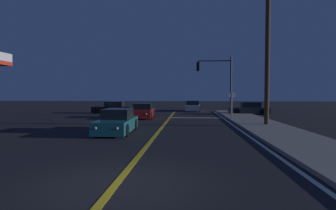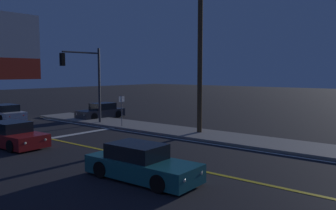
# 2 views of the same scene
# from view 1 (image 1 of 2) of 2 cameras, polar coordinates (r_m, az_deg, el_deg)

# --- Properties ---
(ground_plane) EXTENTS (160.00, 160.00, 0.00)m
(ground_plane) POSITION_cam_1_polar(r_m,az_deg,el_deg) (7.05, -10.72, -15.84)
(ground_plane) COLOR black
(sidewalk_right) EXTENTS (3.20, 36.76, 0.15)m
(sidewalk_right) POSITION_cam_1_polar(r_m,az_deg,el_deg) (17.53, 20.80, -4.80)
(sidewalk_right) COLOR gray
(sidewalk_right) RESTS_ON ground
(lane_line_center) EXTENTS (0.20, 34.71, 0.01)m
(lane_line_center) POSITION_cam_1_polar(r_m,az_deg,el_deg) (16.91, -1.69, -5.14)
(lane_line_center) COLOR gold
(lane_line_center) RESTS_ON ground
(lane_line_edge_right) EXTENTS (0.16, 34.71, 0.01)m
(lane_line_edge_right) POSITION_cam_1_polar(r_m,az_deg,el_deg) (17.11, 14.83, -5.13)
(lane_line_edge_right) COLOR silver
(lane_line_edge_right) RESTS_ON ground
(stop_bar) EXTENTS (5.12, 0.50, 0.01)m
(stop_bar) POSITION_cam_1_polar(r_m,az_deg,el_deg) (25.50, 6.10, -2.65)
(stop_bar) COLOR silver
(stop_bar) RESTS_ON ground
(car_following_oncoming_teal) EXTENTS (1.94, 4.68, 1.34)m
(car_following_oncoming_teal) POSITION_cam_1_polar(r_m,az_deg,el_deg) (16.07, -10.47, -3.51)
(car_following_oncoming_teal) COLOR #195960
(car_following_oncoming_teal) RESTS_ON ground
(car_side_waiting_white) EXTENTS (2.03, 4.64, 1.34)m
(car_side_waiting_white) POSITION_cam_1_polar(r_m,az_deg,el_deg) (35.74, 5.15, -0.32)
(car_side_waiting_white) COLOR silver
(car_side_waiting_white) RESTS_ON ground
(car_lead_oncoming_black) EXTENTS (4.42, 2.01, 1.34)m
(car_lead_oncoming_black) POSITION_cam_1_polar(r_m,az_deg,el_deg) (32.10, -11.31, -0.64)
(car_lead_oncoming_black) COLOR black
(car_lead_oncoming_black) RESTS_ON ground
(car_distant_tail_charcoal) EXTENTS (4.34, 1.92, 1.34)m
(car_distant_tail_charcoal) POSITION_cam_1_polar(r_m,az_deg,el_deg) (31.03, 16.36, -0.79)
(car_distant_tail_charcoal) COLOR #2D2D33
(car_distant_tail_charcoal) RESTS_ON ground
(car_mid_block_red) EXTENTS (2.10, 4.35, 1.34)m
(car_mid_block_red) POSITION_cam_1_polar(r_m,az_deg,el_deg) (25.42, -5.26, -1.36)
(car_mid_block_red) COLOR maroon
(car_mid_block_red) RESTS_ON ground
(traffic_signal_near_right) EXTENTS (3.49, 0.28, 5.89)m
(traffic_signal_near_right) POSITION_cam_1_polar(r_m,az_deg,el_deg) (27.90, 10.44, 5.74)
(traffic_signal_near_right) COLOR #38383D
(traffic_signal_near_right) RESTS_ON ground
(utility_pole_right) EXTENTS (1.43, 0.32, 11.32)m
(utility_pole_right) POSITION_cam_1_polar(r_m,az_deg,el_deg) (20.11, 19.90, 12.50)
(utility_pole_right) COLOR #42301E
(utility_pole_right) RESTS_ON ground
(street_sign_corner) EXTENTS (0.56, 0.06, 2.36)m
(street_sign_corner) POSITION_cam_1_polar(r_m,az_deg,el_deg) (25.20, 13.13, 0.85)
(street_sign_corner) COLOR slate
(street_sign_corner) RESTS_ON ground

